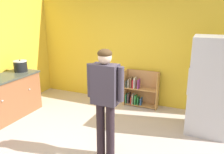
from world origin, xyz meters
TOP-DOWN VIEW (x-y plane):
  - ground_plane at (0.00, 0.00)m, footprint 12.00×12.00m
  - back_wall at (0.00, 2.33)m, footprint 5.20×0.06m
  - left_side_wall at (-2.63, 0.80)m, footprint 0.06×2.99m
  - refrigerator at (1.69, 1.46)m, footprint 0.73×0.68m
  - bookshelf at (0.19, 2.15)m, footprint 0.80×0.28m
  - standing_person at (0.29, -0.01)m, footprint 0.57×0.22m
  - crock_pot at (-2.21, 0.88)m, footprint 0.29×0.29m

SIDE VIEW (x-z plane):
  - ground_plane at x=0.00m, z-range 0.00..0.00m
  - bookshelf at x=0.19m, z-range -0.06..0.79m
  - refrigerator at x=1.69m, z-range 0.00..1.78m
  - standing_person at x=0.29m, z-range 0.17..1.86m
  - crock_pot at x=-2.21m, z-range 0.89..1.16m
  - back_wall at x=0.00m, z-range 0.00..2.70m
  - left_side_wall at x=-2.63m, z-range 0.00..2.70m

